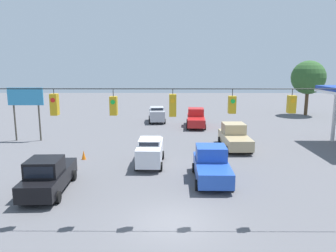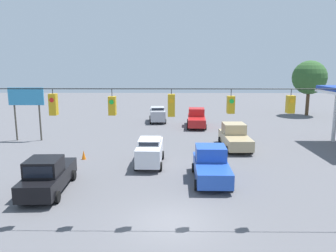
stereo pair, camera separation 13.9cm
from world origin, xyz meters
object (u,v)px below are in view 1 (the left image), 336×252
(overhead_signal_span, at_px, (170,126))
(traffic_cone_third, at_px, (74,164))
(sedan_white_withflow_mid, at_px, (150,151))
(traffic_cone_nearest, at_px, (52,185))
(sedan_silver_withflow_deep, at_px, (157,114))
(pickup_truck_tan_oncoming_far, at_px, (234,137))
(traffic_cone_second, at_px, (62,174))
(pickup_truck_red_oncoming_deep, at_px, (196,118))
(pickup_truck_black_parked_shoulder, at_px, (48,176))
(pickup_truck_blue_crossing_near, at_px, (212,165))
(roadside_billboard, at_px, (26,102))
(tree_horizon_left, at_px, (308,78))
(traffic_cone_fourth, at_px, (84,155))

(overhead_signal_span, bearing_deg, traffic_cone_third, -48.12)
(sedan_white_withflow_mid, distance_m, traffic_cone_nearest, 7.53)
(traffic_cone_nearest, bearing_deg, sedan_silver_withflow_deep, -102.74)
(overhead_signal_span, xyz_separation_m, pickup_truck_tan_oncoming_far, (-5.70, -13.58, -3.54))
(sedan_white_withflow_mid, distance_m, traffic_cone_second, 6.43)
(pickup_truck_red_oncoming_deep, relative_size, traffic_cone_third, 7.94)
(sedan_silver_withflow_deep, bearing_deg, pickup_truck_red_oncoming_deep, 147.59)
(pickup_truck_red_oncoming_deep, bearing_deg, pickup_truck_black_parked_shoulder, 63.57)
(pickup_truck_blue_crossing_near, relative_size, traffic_cone_third, 7.21)
(pickup_truck_tan_oncoming_far, height_order, sedan_silver_withflow_deep, pickup_truck_tan_oncoming_far)
(overhead_signal_span, xyz_separation_m, sedan_silver_withflow_deep, (1.67, -26.64, -3.50))
(traffic_cone_second, bearing_deg, roadside_billboard, -58.22)
(roadside_billboard, height_order, tree_horizon_left, tree_horizon_left)
(pickup_truck_red_oncoming_deep, xyz_separation_m, pickup_truck_tan_oncoming_far, (-2.62, 10.05, 0.00))
(traffic_cone_fourth, bearing_deg, traffic_cone_second, 86.96)
(pickup_truck_red_oncoming_deep, distance_m, traffic_cone_nearest, 22.50)
(sedan_silver_withflow_deep, bearing_deg, traffic_cone_third, 74.86)
(pickup_truck_tan_oncoming_far, height_order, pickup_truck_black_parked_shoulder, same)
(overhead_signal_span, bearing_deg, traffic_cone_nearest, -26.70)
(pickup_truck_red_oncoming_deep, relative_size, traffic_cone_second, 7.94)
(pickup_truck_tan_oncoming_far, bearing_deg, overhead_signal_span, 67.23)
(traffic_cone_nearest, xyz_separation_m, traffic_cone_third, (-0.09, -4.13, 0.00))
(overhead_signal_span, height_order, sedan_silver_withflow_deep, overhead_signal_span)
(roadside_billboard, bearing_deg, traffic_cone_nearest, 118.05)
(overhead_signal_span, xyz_separation_m, roadside_billboard, (13.74, -16.29, -0.76))
(sedan_silver_withflow_deep, xyz_separation_m, tree_horizon_left, (-21.41, -5.92, 4.39))
(traffic_cone_fourth, bearing_deg, pickup_truck_red_oncoming_deep, -125.46)
(sedan_silver_withflow_deep, bearing_deg, pickup_truck_black_parked_shoulder, 77.09)
(pickup_truck_blue_crossing_near, bearing_deg, traffic_cone_nearest, 11.22)
(sedan_white_withflow_mid, xyz_separation_m, traffic_cone_nearest, (5.45, 5.16, -0.66))
(overhead_signal_span, distance_m, tree_horizon_left, 38.09)
(sedan_white_withflow_mid, distance_m, traffic_cone_third, 5.50)
(pickup_truck_blue_crossing_near, bearing_deg, pickup_truck_tan_oncoming_far, -110.38)
(pickup_truck_black_parked_shoulder, distance_m, sedan_silver_withflow_deep, 23.93)
(traffic_cone_nearest, distance_m, traffic_cone_third, 4.14)
(pickup_truck_red_oncoming_deep, height_order, traffic_cone_nearest, pickup_truck_red_oncoming_deep)
(traffic_cone_second, height_order, traffic_cone_fourth, same)
(traffic_cone_nearest, distance_m, tree_horizon_left, 39.77)
(pickup_truck_red_oncoming_deep, relative_size, traffic_cone_fourth, 7.94)
(traffic_cone_nearest, height_order, tree_horizon_left, tree_horizon_left)
(overhead_signal_span, height_order, pickup_truck_blue_crossing_near, overhead_signal_span)
(pickup_truck_tan_oncoming_far, bearing_deg, traffic_cone_fourth, 16.59)
(sedan_white_withflow_mid, bearing_deg, tree_horizon_left, -131.54)
(sedan_silver_withflow_deep, bearing_deg, overhead_signal_span, 93.59)
(pickup_truck_red_oncoming_deep, height_order, sedan_silver_withflow_deep, pickup_truck_red_oncoming_deep)
(pickup_truck_tan_oncoming_far, bearing_deg, traffic_cone_nearest, 38.72)
(traffic_cone_fourth, relative_size, tree_horizon_left, 0.09)
(sedan_white_withflow_mid, distance_m, sedan_silver_withflow_deep, 18.01)
(pickup_truck_blue_crossing_near, relative_size, traffic_cone_second, 7.21)
(sedan_silver_withflow_deep, xyz_separation_m, traffic_cone_third, (5.15, 19.03, -0.66))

